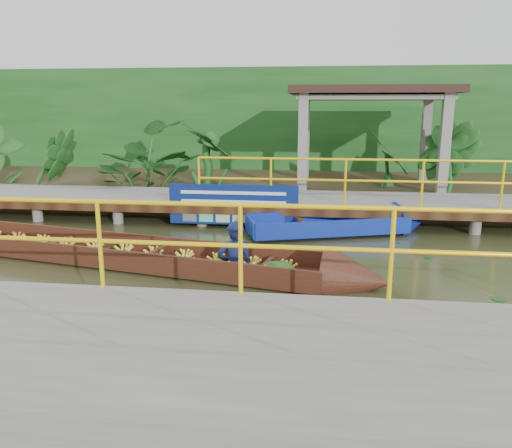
# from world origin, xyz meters

# --- Properties ---
(ground) EXTENTS (80.00, 80.00, 0.00)m
(ground) POSITION_xyz_m (0.00, 0.00, 0.00)
(ground) COLOR #32361B
(ground) RESTS_ON ground
(land_strip) EXTENTS (30.00, 8.00, 0.45)m
(land_strip) POSITION_xyz_m (0.00, 7.50, 0.23)
(land_strip) COLOR #302818
(land_strip) RESTS_ON ground
(far_dock) EXTENTS (16.00, 2.06, 1.66)m
(far_dock) POSITION_xyz_m (0.02, 3.43, 0.48)
(far_dock) COLOR slate
(far_dock) RESTS_ON ground
(near_dock) EXTENTS (18.00, 2.40, 1.73)m
(near_dock) POSITION_xyz_m (1.00, -4.20, 0.30)
(near_dock) COLOR slate
(near_dock) RESTS_ON ground
(pavilion) EXTENTS (4.40, 3.00, 3.00)m
(pavilion) POSITION_xyz_m (3.00, 6.30, 2.82)
(pavilion) COLOR slate
(pavilion) RESTS_ON ground
(foliage_backdrop) EXTENTS (30.00, 0.80, 4.00)m
(foliage_backdrop) POSITION_xyz_m (0.00, 10.00, 2.00)
(foliage_backdrop) COLOR #164215
(foliage_backdrop) RESTS_ON ground
(vendor_boat) EXTENTS (10.05, 3.05, 2.04)m
(vendor_boat) POSITION_xyz_m (-1.88, -0.11, 0.21)
(vendor_boat) COLOR #33190D
(vendor_boat) RESTS_ON ground
(moored_blue_boat) EXTENTS (4.02, 2.14, 0.93)m
(moored_blue_boat) POSITION_xyz_m (2.73, 2.56, 0.17)
(moored_blue_boat) COLOR navy
(moored_blue_boat) RESTS_ON ground
(blue_banner) EXTENTS (2.88, 0.04, 0.90)m
(blue_banner) POSITION_xyz_m (-0.23, 2.48, 0.56)
(blue_banner) COLOR navy
(blue_banner) RESTS_ON ground
(tropical_plants) EXTENTS (14.44, 1.44, 1.81)m
(tropical_plants) POSITION_xyz_m (-1.75, 5.30, 1.35)
(tropical_plants) COLOR #164215
(tropical_plants) RESTS_ON ground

